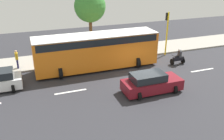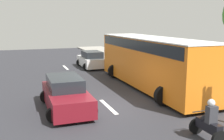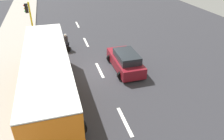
% 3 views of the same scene
% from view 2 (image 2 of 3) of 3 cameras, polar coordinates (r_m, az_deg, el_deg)
% --- Properties ---
extents(ground_plane, '(40.00, 60.00, 0.10)m').
position_cam_2_polar(ground_plane, '(13.15, -0.81, -8.10)').
color(ground_plane, '#2D2D33').
extents(sidewalk, '(4.00, 60.00, 0.15)m').
position_cam_2_polar(sidewalk, '(16.65, 22.70, -4.50)').
color(sidewalk, '#9E998E').
rests_on(sidewalk, ground).
extents(lane_stripe_mid, '(0.20, 2.40, 0.01)m').
position_cam_2_polar(lane_stripe_mid, '(13.13, -0.81, -7.87)').
color(lane_stripe_mid, white).
rests_on(lane_stripe_mid, ground).
extents(lane_stripe_south, '(0.20, 2.40, 0.01)m').
position_cam_2_polar(lane_stripe_south, '(18.71, -6.78, -2.41)').
color(lane_stripe_south, white).
rests_on(lane_stripe_south, ground).
extents(lane_stripe_far_south, '(0.20, 2.40, 0.01)m').
position_cam_2_polar(lane_stripe_far_south, '(24.49, -9.94, 0.52)').
color(lane_stripe_far_south, white).
rests_on(lane_stripe_far_south, ground).
extents(car_maroon, '(2.20, 4.41, 1.52)m').
position_cam_2_polar(car_maroon, '(12.79, -9.89, -5.22)').
color(car_maroon, maroon).
rests_on(car_maroon, ground).
extents(car_white, '(2.22, 3.89, 1.52)m').
position_cam_2_polar(car_white, '(24.09, -4.43, 2.18)').
color(car_white, white).
rests_on(car_white, ground).
extents(city_bus, '(3.20, 11.00, 3.16)m').
position_cam_2_polar(city_bus, '(16.69, 8.33, 2.43)').
color(city_bus, orange).
rests_on(city_bus, ground).
extents(motorcycle, '(0.60, 1.30, 1.53)m').
position_cam_2_polar(motorcycle, '(9.94, 20.03, -10.70)').
color(motorcycle, black).
rests_on(motorcycle, ground).
extents(pedestrian_near_signal, '(0.40, 0.24, 1.69)m').
position_cam_2_polar(pedestrian_near_signal, '(20.73, 16.74, 1.43)').
color(pedestrian_near_signal, '#72604C').
rests_on(pedestrian_near_signal, sidewalk).
extents(pedestrian_by_tree, '(0.40, 0.24, 1.69)m').
position_cam_2_polar(pedestrian_by_tree, '(23.80, 5.10, 2.92)').
color(pedestrian_by_tree, '#1E1E4C').
rests_on(pedestrian_by_tree, sidewalk).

